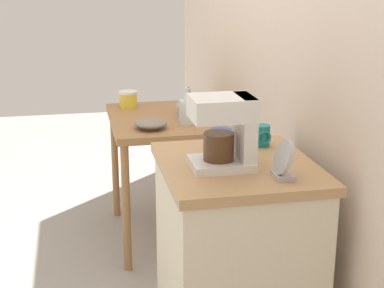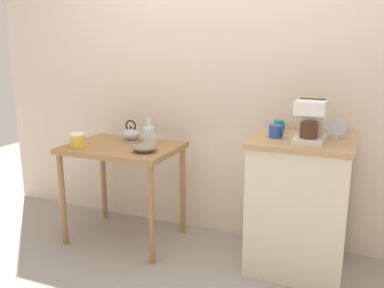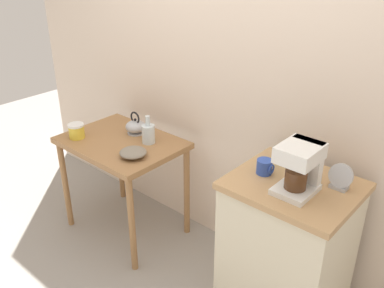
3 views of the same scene
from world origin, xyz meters
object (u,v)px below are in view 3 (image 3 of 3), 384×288
(bowl_stoneware, at_px, (133,153))
(table_clock, at_px, (340,178))
(teakettle, at_px, (136,127))
(canister_enamel, at_px, (77,131))
(coffee_maker, at_px, (300,166))
(mug_dark_teal, at_px, (280,155))
(mug_blue, at_px, (265,167))
(glass_carafe_vase, at_px, (148,133))

(bowl_stoneware, xyz_separation_m, table_clock, (1.26, 0.28, 0.17))
(teakettle, height_order, canister_enamel, teakettle)
(bowl_stoneware, distance_m, table_clock, 1.30)
(bowl_stoneware, relative_size, table_clock, 1.31)
(table_clock, bearing_deg, teakettle, -179.13)
(coffee_maker, relative_size, mug_dark_teal, 3.02)
(table_clock, bearing_deg, canister_enamel, -168.82)
(mug_blue, distance_m, mug_dark_teal, 0.17)
(glass_carafe_vase, bearing_deg, canister_enamel, -147.43)
(mug_blue, bearing_deg, mug_dark_teal, 93.28)
(mug_dark_teal, bearing_deg, teakettle, -176.48)
(teakettle, bearing_deg, canister_enamel, -128.47)
(bowl_stoneware, relative_size, canister_enamel, 1.56)
(mug_blue, bearing_deg, coffee_maker, -8.70)
(teakettle, xyz_separation_m, canister_enamel, (-0.26, -0.33, -0.00))
(coffee_maker, height_order, mug_dark_teal, coffee_maker)
(canister_enamel, bearing_deg, glass_carafe_vase, 32.57)
(teakettle, bearing_deg, coffee_maker, -5.57)
(coffee_maker, bearing_deg, mug_dark_teal, 138.09)
(bowl_stoneware, bearing_deg, coffee_maker, 6.53)
(mug_dark_teal, bearing_deg, glass_carafe_vase, -173.13)
(bowl_stoneware, height_order, canister_enamel, canister_enamel)
(canister_enamel, height_order, mug_blue, mug_blue)
(mug_blue, xyz_separation_m, mug_dark_teal, (-0.01, 0.17, 0.00))
(canister_enamel, distance_m, table_clock, 1.82)
(coffee_maker, xyz_separation_m, table_clock, (0.15, 0.16, -0.08))
(glass_carafe_vase, relative_size, mug_blue, 2.20)
(teakettle, xyz_separation_m, mug_dark_teal, (1.14, 0.07, 0.14))
(bowl_stoneware, relative_size, mug_blue, 1.94)
(bowl_stoneware, height_order, teakettle, teakettle)
(glass_carafe_vase, height_order, table_clock, table_clock)
(canister_enamel, xyz_separation_m, table_clock, (1.78, 0.35, 0.15))
(bowl_stoneware, height_order, table_clock, table_clock)
(coffee_maker, bearing_deg, glass_carafe_vase, 175.76)
(glass_carafe_vase, height_order, mug_blue, mug_blue)
(glass_carafe_vase, relative_size, mug_dark_teal, 2.33)
(glass_carafe_vase, xyz_separation_m, coffee_maker, (1.19, -0.09, 0.22))
(glass_carafe_vase, bearing_deg, coffee_maker, -4.24)
(teakettle, relative_size, canister_enamel, 1.56)
(bowl_stoneware, relative_size, coffee_maker, 0.68)
(coffee_maker, relative_size, mug_blue, 2.85)
(mug_blue, xyz_separation_m, table_clock, (0.37, 0.12, 0.02))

